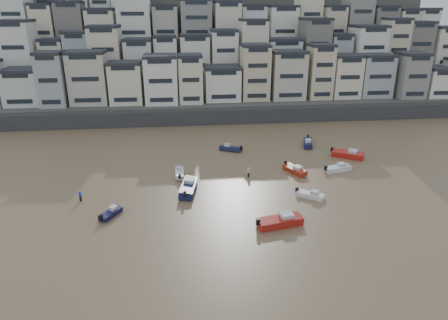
{
  "coord_description": "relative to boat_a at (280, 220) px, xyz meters",
  "views": [
    {
      "loc": [
        0.73,
        -27.15,
        26.03
      ],
      "look_at": [
        7.1,
        30.0,
        4.0
      ],
      "focal_mm": 32.0,
      "sensor_mm": 36.0,
      "label": 1
    }
  ],
  "objects": [
    {
      "name": "boat_f",
      "position": [
        -12.57,
        17.66,
        -0.25
      ],
      "size": [
        1.55,
        4.6,
        1.25
      ],
      "primitive_type": null,
      "rotation": [
        0.0,
        0.0,
        1.58
      ],
      "color": "white",
      "rests_on": "ground"
    },
    {
      "name": "person_pink",
      "position": [
        -1.33,
        15.92,
        -0.01
      ],
      "size": [
        0.44,
        0.44,
        1.74
      ],
      "primitive_type": null,
      "color": "#E8AAA4",
      "rests_on": "ground"
    },
    {
      "name": "harbor_wall",
      "position": [
        -2.72,
        48.76,
        0.87
      ],
      "size": [
        140.0,
        3.0,
        3.5
      ],
      "primitive_type": "cube",
      "color": "#38383A",
      "rests_on": "ground"
    },
    {
      "name": "boat_e",
      "position": [
        6.69,
        16.82,
        -0.18
      ],
      "size": [
        3.68,
        5.38,
        1.4
      ],
      "primitive_type": null,
      "rotation": [
        0.0,
        0.0,
        -1.14
      ],
      "color": "maroon",
      "rests_on": "ground"
    },
    {
      "name": "boat_j",
      "position": [
        -21.78,
        4.98,
        -0.33
      ],
      "size": [
        3.21,
        4.12,
        1.1
      ],
      "primitive_type": null,
      "rotation": [
        0.0,
        0.0,
        1.03
      ],
      "color": "#12143A",
      "rests_on": "ground"
    },
    {
      "name": "boat_d",
      "position": [
        14.16,
        16.76,
        -0.19
      ],
      "size": [
        5.31,
        2.71,
        1.38
      ],
      "primitive_type": null,
      "rotation": [
        0.0,
        0.0,
        0.22
      ],
      "color": "silver",
      "rests_on": "ground"
    },
    {
      "name": "boat_i",
      "position": [
        13.23,
        30.43,
        -0.1
      ],
      "size": [
        3.39,
        5.99,
        1.55
      ],
      "primitive_type": null,
      "rotation": [
        0.0,
        0.0,
        -1.86
      ],
      "color": "#13173C",
      "rests_on": "ground"
    },
    {
      "name": "boat_h",
      "position": [
        -2.63,
        29.05,
        -0.24
      ],
      "size": [
        4.85,
        3.65,
        1.28
      ],
      "primitive_type": null,
      "rotation": [
        0.0,
        0.0,
        2.63
      ],
      "color": "#131B3D",
      "rests_on": "ground"
    },
    {
      "name": "person_blue",
      "position": [
        -26.79,
        10.05,
        -0.01
      ],
      "size": [
        0.44,
        0.44,
        1.74
      ],
      "primitive_type": null,
      "color": "blue",
      "rests_on": "ground"
    },
    {
      "name": "boat_g",
      "position": [
        18.45,
        22.86,
        -0.03
      ],
      "size": [
        6.34,
        5.13,
        1.7
      ],
      "primitive_type": null,
      "rotation": [
        0.0,
        0.0,
        -0.58
      ],
      "color": "#A81D14",
      "rests_on": "ground"
    },
    {
      "name": "boat_c",
      "position": [
        -11.27,
        11.37,
        0.07
      ],
      "size": [
        3.47,
        7.25,
        1.9
      ],
      "primitive_type": null,
      "rotation": [
        0.0,
        0.0,
        1.39
      ],
      "color": "#13183D",
      "rests_on": "ground"
    },
    {
      "name": "boat_a",
      "position": [
        0.0,
        0.0,
        0.0
      ],
      "size": [
        6.73,
        3.41,
        1.75
      ],
      "primitive_type": null,
      "rotation": [
        0.0,
        0.0,
        0.21
      ],
      "color": "maroon",
      "rests_on": "ground"
    },
    {
      "name": "boat_b",
      "position": [
        6.37,
        7.38,
        -0.29
      ],
      "size": [
        4.34,
        3.71,
        1.18
      ],
      "primitive_type": null,
      "rotation": [
        0.0,
        0.0,
        -0.63
      ],
      "color": "silver",
      "rests_on": "ground"
    },
    {
      "name": "hillside",
      "position": [
        2.02,
        88.6,
        12.13
      ],
      "size": [
        141.04,
        66.0,
        50.0
      ],
      "color": "#4C4C47",
      "rests_on": "ground"
    }
  ]
}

